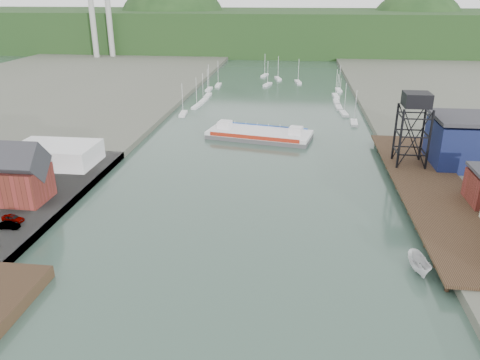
% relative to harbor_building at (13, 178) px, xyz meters
% --- Properties ---
extents(ground, '(600.00, 600.00, 0.00)m').
position_rel_harbor_building_xyz_m(ground, '(42.00, -30.00, -6.09)').
color(ground, '#2C443D').
rests_on(ground, ground).
extents(east_pier, '(14.00, 70.00, 2.45)m').
position_rel_harbor_building_xyz_m(east_pier, '(79.00, 15.00, -4.19)').
color(east_pier, black).
rests_on(east_pier, ground).
extents(harbor_building, '(12.20, 8.20, 8.90)m').
position_rel_harbor_building_xyz_m(harbor_building, '(0.00, 0.00, 0.00)').
color(harbor_building, '#4E1F16').
rests_on(harbor_building, west_quay).
extents(white_shed, '(18.00, 12.00, 4.50)m').
position_rel_harbor_building_xyz_m(white_shed, '(-2.00, 20.00, -2.24)').
color(white_shed, silver).
rests_on(white_shed, west_quay).
extents(lift_tower, '(6.50, 6.50, 16.00)m').
position_rel_harbor_building_xyz_m(lift_tower, '(77.00, 28.00, 9.56)').
color(lift_tower, black).
rests_on(lift_tower, east_pier).
extents(blue_shed, '(20.50, 14.50, 11.30)m').
position_rel_harbor_building_xyz_m(blue_shed, '(92.00, 30.00, 0.98)').
color(blue_shed, '#0D123B').
rests_on(blue_shed, east_land).
extents(marina_sailboats, '(57.71, 92.65, 0.90)m').
position_rel_harbor_building_xyz_m(marina_sailboats, '(42.08, 108.46, -5.74)').
color(marina_sailboats, silver).
rests_on(marina_sailboats, ground).
extents(smokestacks, '(11.20, 8.20, 60.00)m').
position_rel_harbor_building_xyz_m(smokestacks, '(-64.00, 202.50, 23.91)').
color(smokestacks, '#A2A39D').
rests_on(smokestacks, ground).
extents(distant_hills, '(500.00, 120.00, 80.00)m').
position_rel_harbor_building_xyz_m(distant_hills, '(38.02, 271.35, 4.29)').
color(distant_hills, '#183216').
rests_on(distant_hills, ground).
extents(chain_ferry, '(30.02, 16.69, 4.08)m').
position_rel_harbor_building_xyz_m(chain_ferry, '(41.70, 50.64, -4.92)').
color(chain_ferry, '#4A4A4C').
rests_on(chain_ferry, ground).
extents(motorboat, '(3.01, 6.59, 2.47)m').
position_rel_harbor_building_xyz_m(motorboat, '(70.19, -13.66, -4.85)').
color(motorboat, silver).
rests_on(motorboat, ground).
extents(car_west_a, '(4.01, 2.09, 1.30)m').
position_rel_harbor_building_xyz_m(car_west_a, '(4.37, -8.43, -3.83)').
color(car_west_a, '#999999').
rests_on(car_west_a, west_quay).
extents(car_west_b, '(3.57, 1.33, 1.16)m').
position_rel_harbor_building_xyz_m(car_west_b, '(5.14, -10.89, -3.90)').
color(car_west_b, '#999999').
rests_on(car_west_b, west_quay).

